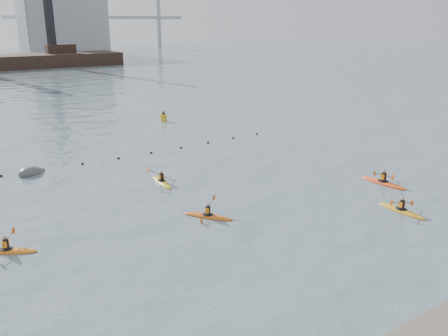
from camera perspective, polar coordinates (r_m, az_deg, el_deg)
The scene contains 9 objects.
ground at distance 22.10m, azimuth 7.82°, elevation -12.77°, with size 400.00×400.00×0.00m, color #3B4D56.
float_line at distance 40.16m, azimuth -14.71°, elevation 0.87°, with size 33.24×0.73×0.24m.
kayaker_0 at distance 27.91m, azimuth -1.95°, elevation -5.74°, with size 2.25×2.86×1.17m.
kayaker_1 at distance 30.58m, azimuth 20.55°, elevation -4.76°, with size 2.23×3.30×1.11m.
kayaker_2 at distance 26.28m, azimuth -24.69°, elevation -8.96°, with size 2.89×2.26×0.99m.
kayaker_3 at distance 33.88m, azimuth -7.50°, elevation -1.63°, with size 2.24×3.21×1.35m.
kayaker_4 at distance 35.26m, azimuth 18.59°, elevation -1.63°, with size 2.50×3.67×1.34m.
mooring_buoy at distance 38.44m, azimuth -22.10°, elevation -0.64°, with size 2.24×1.32×1.12m, color #3E4043.
nav_buoy at distance 54.86m, azimuth -7.28°, elevation 6.05°, with size 0.74×0.74×1.35m.
Camera 1 is at (-13.10, -13.97, 11.04)m, focal length 38.00 mm.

